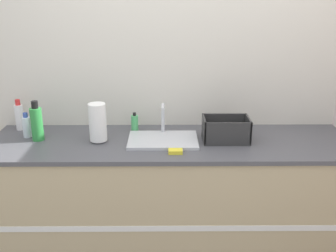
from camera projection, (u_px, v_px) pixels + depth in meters
The scene contains 10 objects.
wall_back at pixel (171, 77), 2.93m from camera, with size 4.89×0.06×2.60m.
counter_cabinet at pixel (171, 200), 2.86m from camera, with size 2.52×0.69×0.93m.
sink at pixel (163, 139), 2.69m from camera, with size 0.47×0.32×0.23m.
paper_towel_roll at pixel (98, 123), 2.65m from camera, with size 0.12×0.12×0.27m.
dish_rack at pixel (226, 132), 2.69m from camera, with size 0.31×0.21×0.16m.
bottle_green at pixel (37, 123), 2.68m from camera, with size 0.08×0.08×0.28m.
bottle_white_spray at pixel (19, 116), 2.89m from camera, with size 0.06×0.06×0.23m.
bottle_clear at pixel (27, 126), 2.75m from camera, with size 0.06×0.06×0.18m.
soap_dispenser at pixel (135, 123), 2.86m from camera, with size 0.05×0.05×0.14m.
sponge at pixel (175, 151), 2.50m from camera, with size 0.09×0.06×0.02m.
Camera 1 is at (-0.04, -2.18, 1.93)m, focal length 42.00 mm.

